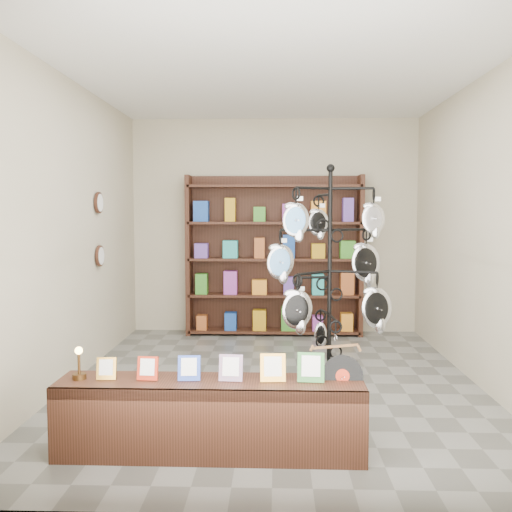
# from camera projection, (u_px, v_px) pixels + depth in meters

# --- Properties ---
(ground) EXTENTS (5.00, 5.00, 0.00)m
(ground) POSITION_uv_depth(u_px,v_px,m) (273.00, 382.00, 5.67)
(ground) COLOR slate
(ground) RESTS_ON ground
(room_envelope) EXTENTS (5.00, 5.00, 5.00)m
(room_envelope) POSITION_uv_depth(u_px,v_px,m) (274.00, 196.00, 5.53)
(room_envelope) COLOR #C0B59B
(room_envelope) RESTS_ON ground
(display_tree) EXTENTS (1.08, 1.06, 2.08)m
(display_tree) POSITION_uv_depth(u_px,v_px,m) (330.00, 272.00, 4.68)
(display_tree) COLOR black
(display_tree) RESTS_ON ground
(front_shelf) EXTENTS (2.13, 0.45, 0.75)m
(front_shelf) POSITION_uv_depth(u_px,v_px,m) (210.00, 417.00, 3.97)
(front_shelf) COLOR black
(front_shelf) RESTS_ON ground
(back_shelving) EXTENTS (2.42, 0.36, 2.20)m
(back_shelving) POSITION_uv_depth(u_px,v_px,m) (274.00, 260.00, 7.88)
(back_shelving) COLOR black
(back_shelving) RESTS_ON ground
(wall_clocks) EXTENTS (0.03, 0.24, 0.84)m
(wall_clocks) POSITION_uv_depth(u_px,v_px,m) (99.00, 229.00, 6.42)
(wall_clocks) COLOR black
(wall_clocks) RESTS_ON ground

